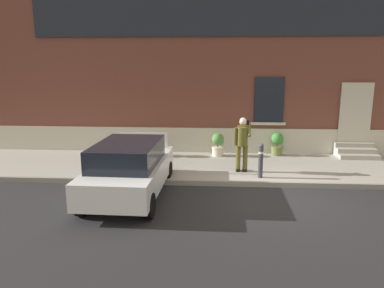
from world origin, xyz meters
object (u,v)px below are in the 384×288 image
Objects in this scene: bollard_near_person at (261,159)px; planter_terracotta at (158,144)px; person_on_phone at (242,141)px; planter_cream at (218,144)px; hatchback_car_white at (130,168)px; planter_olive at (277,143)px.

bollard_near_person is 1.22× the size of planter_terracotta.
planter_terracotta is (-2.95, 1.90, -0.54)m from person_on_phone.
planter_cream is at bearing 102.01° from person_on_phone.
person_on_phone reaches higher than planter_cream.
bollard_near_person is 4.25m from planter_terracotta.
planter_terracotta and planter_cream have the same top height.
hatchback_car_white is 3.87m from planter_terracotta.
planter_olive is at bearing 71.33° from bollard_near_person.
planter_cream is (2.37, 4.05, -0.18)m from hatchback_car_white.
bollard_near_person is 0.88m from person_on_phone.
planter_cream and planter_olive have the same top height.
person_on_phone is 2.03× the size of planter_olive.
hatchback_car_white is at bearing -154.92° from person_on_phone.
person_on_phone is 3.55m from planter_terracotta.
hatchback_car_white is 4.69m from planter_cream.
person_on_phone is (3.10, 1.97, 0.36)m from hatchback_car_white.
bollard_near_person is at bearing -64.54° from planter_cream.
planter_cream is (-1.25, 2.63, -0.11)m from bollard_near_person.
hatchback_car_white is 4.77× the size of planter_terracotta.
person_on_phone is (-0.52, 0.55, 0.44)m from bollard_near_person.
hatchback_car_white reaches higher than bollard_near_person.
bollard_near_person is 1.22× the size of planter_olive.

